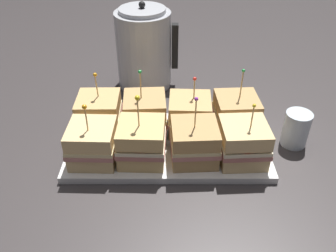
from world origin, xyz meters
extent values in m
plane|color=#383333|center=(0.00, 0.00, 0.00)|extent=(6.00, 6.00, 0.00)
cube|color=white|center=(0.00, 0.00, 0.01)|extent=(0.50, 0.26, 0.01)
cube|color=white|center=(0.00, 0.00, 0.01)|extent=(0.50, 0.26, 0.01)
cube|color=#DBB77A|center=(-0.18, -0.06, 0.04)|extent=(0.11, 0.11, 0.04)
cube|color=tan|center=(-0.18, -0.06, 0.06)|extent=(0.11, 0.11, 0.01)
cube|color=beige|center=(-0.18, -0.06, 0.07)|extent=(0.11, 0.11, 0.01)
cube|color=#E8C281|center=(-0.18, -0.06, 0.09)|extent=(0.11, 0.11, 0.04)
cylinder|color=tan|center=(-0.18, -0.07, 0.14)|extent=(0.00, 0.01, 0.07)
sphere|color=orange|center=(-0.18, -0.07, 0.17)|extent=(0.01, 0.01, 0.01)
cube|color=tan|center=(-0.06, -0.06, 0.04)|extent=(0.11, 0.11, 0.04)
cube|color=#B26B60|center=(-0.06, -0.06, 0.06)|extent=(0.12, 0.12, 0.01)
cube|color=beige|center=(-0.06, -0.06, 0.07)|extent=(0.11, 0.11, 0.01)
cylinder|color=red|center=(-0.06, -0.08, 0.08)|extent=(0.06, 0.06, 0.00)
cube|color=#E0B771|center=(-0.06, -0.06, 0.10)|extent=(0.11, 0.11, 0.04)
cylinder|color=tan|center=(-0.07, -0.06, 0.15)|extent=(0.00, 0.01, 0.09)
sphere|color=yellow|center=(-0.07, -0.06, 0.19)|extent=(0.01, 0.01, 0.01)
cube|color=tan|center=(0.06, -0.06, 0.04)|extent=(0.11, 0.11, 0.04)
cube|color=tan|center=(0.06, -0.06, 0.06)|extent=(0.12, 0.12, 0.01)
cube|color=beige|center=(0.06, -0.06, 0.07)|extent=(0.11, 0.11, 0.01)
cube|color=tan|center=(0.06, -0.06, 0.09)|extent=(0.11, 0.11, 0.04)
cylinder|color=tan|center=(0.06, -0.06, 0.14)|extent=(0.00, 0.01, 0.09)
sphere|color=purple|center=(0.06, -0.06, 0.19)|extent=(0.01, 0.01, 0.01)
cube|color=#DBB77A|center=(0.18, -0.06, 0.04)|extent=(0.11, 0.11, 0.04)
cube|color=#B26B60|center=(0.18, -0.06, 0.06)|extent=(0.12, 0.12, 0.01)
cube|color=beige|center=(0.18, -0.06, 0.07)|extent=(0.11, 0.11, 0.01)
cylinder|color=red|center=(0.18, -0.08, 0.08)|extent=(0.06, 0.06, 0.00)
cube|color=#E8C281|center=(0.18, -0.06, 0.10)|extent=(0.11, 0.11, 0.04)
cylinder|color=tan|center=(0.19, -0.07, 0.14)|extent=(0.00, 0.00, 0.07)
sphere|color=yellow|center=(0.19, -0.07, 0.17)|extent=(0.01, 0.01, 0.01)
cube|color=tan|center=(-0.18, 0.06, 0.04)|extent=(0.11, 0.11, 0.04)
cube|color=#B26B60|center=(-0.18, 0.06, 0.06)|extent=(0.11, 0.11, 0.01)
cube|color=beige|center=(-0.18, 0.06, 0.07)|extent=(0.11, 0.11, 0.01)
cylinder|color=red|center=(-0.18, 0.04, 0.08)|extent=(0.06, 0.06, 0.00)
cube|color=tan|center=(-0.18, 0.06, 0.10)|extent=(0.11, 0.11, 0.04)
cylinder|color=tan|center=(-0.18, 0.06, 0.14)|extent=(0.00, 0.01, 0.07)
sphere|color=orange|center=(-0.18, 0.06, 0.18)|extent=(0.01, 0.01, 0.01)
cube|color=tan|center=(-0.06, 0.06, 0.04)|extent=(0.11, 0.11, 0.04)
cube|color=#B26B60|center=(-0.06, 0.06, 0.06)|extent=(0.12, 0.12, 0.01)
cube|color=beige|center=(-0.06, 0.06, 0.07)|extent=(0.12, 0.12, 0.01)
cylinder|color=red|center=(-0.06, 0.04, 0.08)|extent=(0.07, 0.07, 0.00)
cube|color=tan|center=(-0.06, 0.06, 0.10)|extent=(0.11, 0.11, 0.04)
cylinder|color=tan|center=(-0.07, 0.06, 0.15)|extent=(0.00, 0.01, 0.08)
sphere|color=green|center=(-0.07, 0.06, 0.19)|extent=(0.01, 0.01, 0.01)
cube|color=tan|center=(0.06, 0.06, 0.04)|extent=(0.11, 0.11, 0.04)
cube|color=tan|center=(0.06, 0.06, 0.06)|extent=(0.12, 0.12, 0.01)
cube|color=beige|center=(0.06, 0.06, 0.07)|extent=(0.11, 0.11, 0.01)
cube|color=tan|center=(0.06, 0.06, 0.09)|extent=(0.11, 0.11, 0.04)
cylinder|color=tan|center=(0.07, 0.07, 0.13)|extent=(0.00, 0.01, 0.07)
sphere|color=red|center=(0.07, 0.07, 0.16)|extent=(0.01, 0.01, 0.01)
cube|color=tan|center=(0.18, 0.06, 0.04)|extent=(0.11, 0.11, 0.04)
cube|color=tan|center=(0.18, 0.06, 0.06)|extent=(0.12, 0.12, 0.01)
cube|color=beige|center=(0.18, 0.06, 0.07)|extent=(0.12, 0.12, 0.01)
cylinder|color=red|center=(0.18, 0.04, 0.08)|extent=(0.08, 0.08, 0.00)
cube|color=tan|center=(0.18, 0.06, 0.10)|extent=(0.11, 0.11, 0.04)
cylinder|color=tan|center=(0.18, 0.06, 0.15)|extent=(0.00, 0.01, 0.09)
sphere|color=green|center=(0.18, 0.06, 0.19)|extent=(0.01, 0.01, 0.01)
cylinder|color=#B7BABF|center=(-0.08, 0.34, 0.12)|extent=(0.17, 0.17, 0.24)
cylinder|color=#B7BABF|center=(-0.08, 0.34, 0.25)|extent=(0.14, 0.14, 0.01)
sphere|color=black|center=(-0.08, 0.34, 0.26)|extent=(0.02, 0.02, 0.02)
cube|color=black|center=(0.02, 0.34, 0.13)|extent=(0.02, 0.02, 0.14)
cylinder|color=silver|center=(0.33, 0.02, 0.05)|extent=(0.07, 0.07, 0.09)
camera|label=1|loc=(0.00, -0.71, 0.58)|focal=38.00mm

